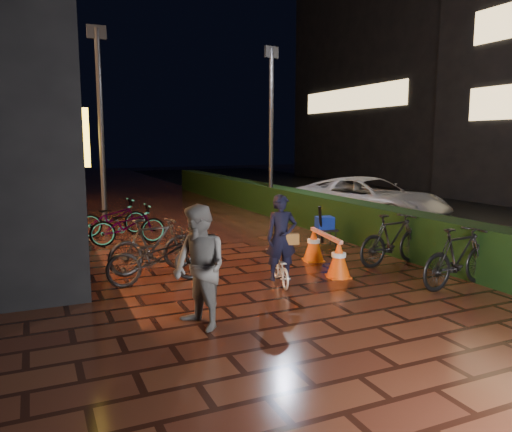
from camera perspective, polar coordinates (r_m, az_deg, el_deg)
name	(u,v)px	position (r m, az deg, el deg)	size (l,w,h in m)	color
ground	(299,285)	(9.03, 4.97, -7.84)	(80.00, 80.00, 0.00)	#381911
asphalt_road	(458,216)	(18.43, 22.11, 0.04)	(11.00, 60.00, 0.01)	black
hedge	(271,200)	(17.41, 1.67, 1.86)	(0.70, 20.00, 1.00)	black
bystander_person	(200,268)	(6.81, -6.46, -5.88)	(0.83, 0.65, 1.72)	#565658
van	(369,200)	(16.07, 12.79, 1.83)	(2.33, 5.06, 1.41)	#A6A6AA
lamp_post_hedge	(271,125)	(16.72, 1.73, 10.36)	(0.53, 0.20, 5.56)	black
lamp_post_sf	(100,117)	(15.86, -17.35, 10.70)	(0.56, 0.16, 5.88)	black
cyclist	(281,252)	(8.88, 2.86, -4.09)	(0.66, 1.19, 1.63)	white
traffic_barrier	(325,251)	(10.13, 7.93, -3.98)	(0.70, 1.78, 0.72)	#F44D0C
cart_assembly	(324,225)	(12.23, 7.81, -0.97)	(0.66, 0.57, 1.04)	black
parked_bikes_storefront	(134,233)	(11.49, -13.75, -1.93)	(2.05, 5.81, 1.08)	black
parked_bikes_hedge	(423,248)	(10.01, 18.55, -3.45)	(1.85, 2.46, 1.08)	black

